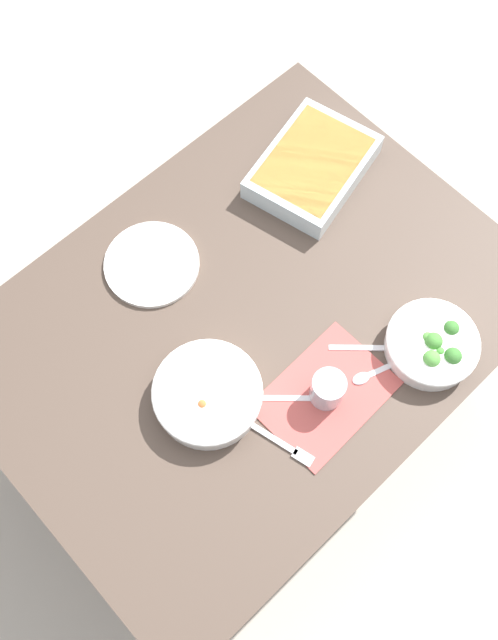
{
  "coord_description": "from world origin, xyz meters",
  "views": [
    {
      "loc": [
        -0.42,
        -0.44,
        2.19
      ],
      "look_at": [
        0.0,
        0.0,
        0.74
      ],
      "focal_mm": 39.56,
      "sensor_mm": 36.0,
      "label": 1
    }
  ],
  "objects_px": {
    "spoon_by_stew": "(265,398)",
    "fork_on_table": "(281,444)",
    "side_plate": "(152,264)",
    "broccoli_bowl": "(432,344)",
    "baking_dish": "(313,166)",
    "spoon_by_broccoli": "(380,348)",
    "drink_cup": "(328,390)",
    "spoon_spare": "(378,371)",
    "stew_bowl": "(208,394)"
  },
  "relations": [
    {
      "from": "drink_cup",
      "to": "spoon_by_stew",
      "type": "height_order",
      "value": "drink_cup"
    },
    {
      "from": "side_plate",
      "to": "spoon_spare",
      "type": "bearing_deg",
      "value": -70.38
    },
    {
      "from": "spoon_spare",
      "to": "side_plate",
      "type": "bearing_deg",
      "value": 109.62
    },
    {
      "from": "broccoli_bowl",
      "to": "baking_dish",
      "type": "xyz_separation_m",
      "value": [
        0.14,
        0.5,
        0.0
      ]
    },
    {
      "from": "spoon_by_stew",
      "to": "fork_on_table",
      "type": "height_order",
      "value": "spoon_by_stew"
    },
    {
      "from": "side_plate",
      "to": "spoon_spare",
      "type": "distance_m",
      "value": 0.57
    },
    {
      "from": "fork_on_table",
      "to": "side_plate",
      "type": "bearing_deg",
      "value": 81.79
    },
    {
      "from": "stew_bowl",
      "to": "drink_cup",
      "type": "height_order",
      "value": "drink_cup"
    },
    {
      "from": "baking_dish",
      "to": "drink_cup",
      "type": "xyz_separation_m",
      "value": [
        -0.38,
        -0.42,
        0.0
      ]
    },
    {
      "from": "spoon_by_broccoli",
      "to": "side_plate",
      "type": "bearing_deg",
      "value": 114.96
    },
    {
      "from": "side_plate",
      "to": "spoon_by_broccoli",
      "type": "height_order",
      "value": "side_plate"
    },
    {
      "from": "broccoli_bowl",
      "to": "side_plate",
      "type": "xyz_separation_m",
      "value": [
        -0.31,
        0.57,
        -0.02
      ]
    },
    {
      "from": "drink_cup",
      "to": "spoon_by_stew",
      "type": "bearing_deg",
      "value": 140.38
    },
    {
      "from": "broccoli_bowl",
      "to": "baking_dish",
      "type": "height_order",
      "value": "broccoli_bowl"
    },
    {
      "from": "side_plate",
      "to": "spoon_by_stew",
      "type": "relative_size",
      "value": 1.57
    },
    {
      "from": "broccoli_bowl",
      "to": "spoon_by_stew",
      "type": "height_order",
      "value": "broccoli_bowl"
    },
    {
      "from": "stew_bowl",
      "to": "side_plate",
      "type": "height_order",
      "value": "stew_bowl"
    },
    {
      "from": "spoon_by_broccoli",
      "to": "fork_on_table",
      "type": "xyz_separation_m",
      "value": [
        -0.31,
        -0.0,
        -0.0
      ]
    },
    {
      "from": "stew_bowl",
      "to": "baking_dish",
      "type": "relative_size",
      "value": 0.68
    },
    {
      "from": "drink_cup",
      "to": "spoon_spare",
      "type": "bearing_deg",
      "value": -18.54
    },
    {
      "from": "spoon_by_broccoli",
      "to": "spoon_spare",
      "type": "height_order",
      "value": "same"
    },
    {
      "from": "baking_dish",
      "to": "fork_on_table",
      "type": "xyz_separation_m",
      "value": [
        -0.52,
        -0.43,
        -0.03
      ]
    },
    {
      "from": "baking_dish",
      "to": "drink_cup",
      "type": "distance_m",
      "value": 0.56
    },
    {
      "from": "spoon_spare",
      "to": "fork_on_table",
      "type": "height_order",
      "value": "spoon_spare"
    },
    {
      "from": "spoon_by_stew",
      "to": "broccoli_bowl",
      "type": "bearing_deg",
      "value": -25.89
    },
    {
      "from": "spoon_by_broccoli",
      "to": "spoon_spare",
      "type": "xyz_separation_m",
      "value": [
        -0.04,
        -0.03,
        0.0
      ]
    },
    {
      "from": "spoon_by_stew",
      "to": "spoon_spare",
      "type": "relative_size",
      "value": 0.81
    },
    {
      "from": "broccoli_bowl",
      "to": "fork_on_table",
      "type": "bearing_deg",
      "value": 169.46
    },
    {
      "from": "side_plate",
      "to": "drink_cup",
      "type": "bearing_deg",
      "value": -81.89
    },
    {
      "from": "spoon_by_stew",
      "to": "fork_on_table",
      "type": "bearing_deg",
      "value": -114.37
    },
    {
      "from": "stew_bowl",
      "to": "side_plate",
      "type": "distance_m",
      "value": 0.35
    },
    {
      "from": "broccoli_bowl",
      "to": "drink_cup",
      "type": "height_order",
      "value": "drink_cup"
    },
    {
      "from": "drink_cup",
      "to": "fork_on_table",
      "type": "distance_m",
      "value": 0.15
    },
    {
      "from": "baking_dish",
      "to": "fork_on_table",
      "type": "height_order",
      "value": "baking_dish"
    },
    {
      "from": "side_plate",
      "to": "spoon_spare",
      "type": "height_order",
      "value": "side_plate"
    },
    {
      "from": "stew_bowl",
      "to": "spoon_by_stew",
      "type": "xyz_separation_m",
      "value": [
        0.09,
        -0.08,
        -0.03
      ]
    },
    {
      "from": "broccoli_bowl",
      "to": "spoon_spare",
      "type": "xyz_separation_m",
      "value": [
        -0.12,
        0.04,
        -0.03
      ]
    },
    {
      "from": "baking_dish",
      "to": "spoon_by_broccoli",
      "type": "distance_m",
      "value": 0.48
    },
    {
      "from": "drink_cup",
      "to": "spoon_by_broccoli",
      "type": "bearing_deg",
      "value": -2.53
    },
    {
      "from": "drink_cup",
      "to": "spoon_by_stew",
      "type": "distance_m",
      "value": 0.13
    },
    {
      "from": "baking_dish",
      "to": "fork_on_table",
      "type": "bearing_deg",
      "value": -140.47
    },
    {
      "from": "spoon_by_stew",
      "to": "spoon_by_broccoli",
      "type": "distance_m",
      "value": 0.28
    },
    {
      "from": "stew_bowl",
      "to": "broccoli_bowl",
      "type": "xyz_separation_m",
      "value": [
        0.43,
        -0.25,
        -0.0
      ]
    },
    {
      "from": "broccoli_bowl",
      "to": "spoon_spare",
      "type": "height_order",
      "value": "broccoli_bowl"
    },
    {
      "from": "stew_bowl",
      "to": "spoon_spare",
      "type": "xyz_separation_m",
      "value": [
        0.31,
        -0.21,
        -0.03
      ]
    },
    {
      "from": "side_plate",
      "to": "baking_dish",
      "type": "bearing_deg",
      "value": -9.64
    },
    {
      "from": "broccoli_bowl",
      "to": "spoon_spare",
      "type": "bearing_deg",
      "value": 160.81
    },
    {
      "from": "spoon_by_stew",
      "to": "spoon_by_broccoli",
      "type": "xyz_separation_m",
      "value": [
        0.26,
        -0.09,
        0.0
      ]
    },
    {
      "from": "broccoli_bowl",
      "to": "spoon_by_broccoli",
      "type": "height_order",
      "value": "broccoli_bowl"
    },
    {
      "from": "side_plate",
      "to": "broccoli_bowl",
      "type": "bearing_deg",
      "value": -61.68
    }
  ]
}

